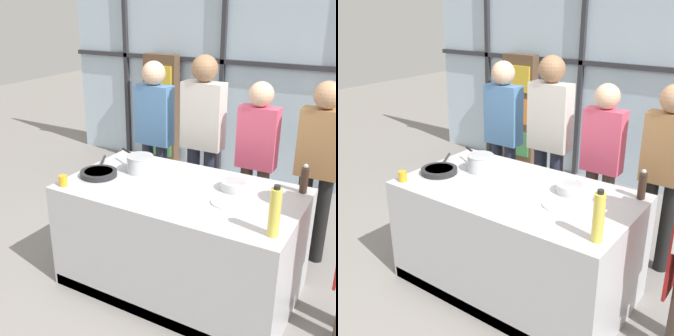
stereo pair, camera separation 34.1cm
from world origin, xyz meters
TOP-DOWN VIEW (x-y plane):
  - ground_plane at (0.00, 0.00)m, footprint 18.00×18.00m
  - back_window_wall at (0.00, 2.59)m, footprint 6.40×0.10m
  - bookshelf at (-1.62, 2.41)m, footprint 0.50×0.19m
  - demo_island at (-0.00, -0.00)m, footprint 1.87×1.05m
  - spectator_far_left at (-0.84, 0.96)m, footprint 0.39×0.24m
  - spectator_center_left at (-0.28, 0.96)m, footprint 0.41×0.25m
  - spectator_center_right at (0.28, 0.96)m, footprint 0.36×0.23m
  - spectator_far_right at (0.84, 0.96)m, footprint 0.38×0.23m
  - frying_pan at (-0.72, -0.12)m, footprint 0.37×0.50m
  - saucepan at (-0.47, 0.13)m, footprint 0.40×0.26m
  - white_plate at (0.41, -0.07)m, footprint 0.23×0.23m
  - mixing_bowl at (0.37, 0.19)m, footprint 0.23×0.23m
  - oil_bottle at (0.83, -0.35)m, footprint 0.07×0.07m
  - pepper_grinder at (0.84, 0.39)m, footprint 0.06×0.06m
  - juice_glass_near at (-0.83, -0.42)m, footprint 0.07×0.07m

SIDE VIEW (x-z plane):
  - ground_plane at x=0.00m, z-range 0.00..0.00m
  - demo_island at x=0.00m, z-range 0.00..0.90m
  - bookshelf at x=-1.62m, z-range 0.00..1.60m
  - white_plate at x=0.41m, z-range 0.90..0.91m
  - frying_pan at x=-0.72m, z-range 0.90..0.95m
  - mixing_bowl at x=0.37m, z-range 0.90..0.98m
  - spectator_center_right at x=0.28m, z-range 0.14..1.75m
  - juice_glass_near at x=-0.83m, z-range 0.90..0.99m
  - spectator_far_right at x=0.84m, z-range 0.14..1.80m
  - saucepan at x=-0.47m, z-range 0.90..1.05m
  - spectator_far_left at x=-0.84m, z-range 0.15..1.86m
  - pepper_grinder at x=0.84m, z-range 0.89..1.12m
  - spectator_center_left at x=-0.28m, z-range 0.15..1.96m
  - oil_bottle at x=0.83m, z-range 0.89..1.23m
  - back_window_wall at x=0.00m, z-range 0.00..2.80m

